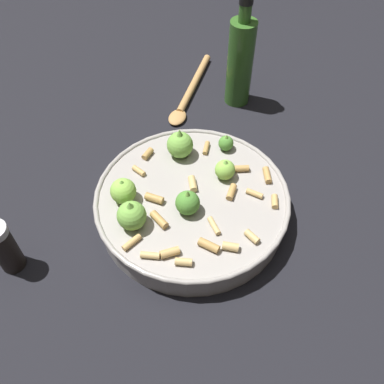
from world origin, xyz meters
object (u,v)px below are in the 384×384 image
at_px(pepper_shaker, 4,247).
at_px(cooking_pan, 190,202).
at_px(olive_oil_bottle, 240,61).
at_px(wooden_spoon, 190,92).

bearing_deg(pepper_shaker, cooking_pan, 22.85).
xyz_separation_m(olive_oil_bottle, wooden_spoon, (-0.11, 0.01, -0.09)).
height_order(olive_oil_bottle, wooden_spoon, olive_oil_bottle).
xyz_separation_m(pepper_shaker, olive_oil_bottle, (0.36, 0.44, 0.05)).
bearing_deg(pepper_shaker, wooden_spoon, 60.08).
bearing_deg(wooden_spoon, cooking_pan, -86.88).
relative_size(cooking_pan, olive_oil_bottle, 1.40).
bearing_deg(cooking_pan, wooden_spoon, 93.12).
relative_size(cooking_pan, pepper_shaker, 3.33).
distance_m(olive_oil_bottle, wooden_spoon, 0.14).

